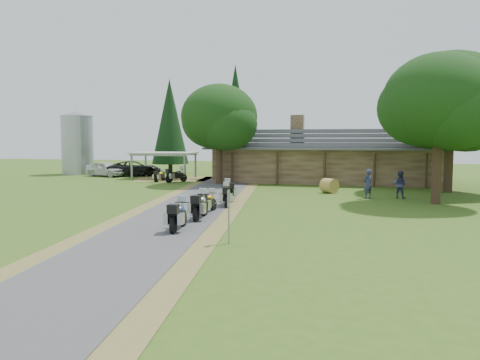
% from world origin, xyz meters
% --- Properties ---
extents(ground, '(120.00, 120.00, 0.00)m').
position_xyz_m(ground, '(0.00, 0.00, 0.00)').
color(ground, '#395919').
rests_on(ground, ground).
extents(driveway, '(51.95, 51.95, 0.00)m').
position_xyz_m(driveway, '(-0.50, 4.00, 0.00)').
color(driveway, '#464648').
rests_on(driveway, ground).
extents(lodge, '(21.40, 9.40, 4.90)m').
position_xyz_m(lodge, '(6.00, 24.00, 2.45)').
color(lodge, brown).
rests_on(lodge, ground).
extents(silo, '(3.84, 3.84, 7.02)m').
position_xyz_m(silo, '(-21.79, 26.40, 3.51)').
color(silo, gray).
rests_on(silo, ground).
extents(carport, '(6.20, 4.27, 2.62)m').
position_xyz_m(carport, '(-10.08, 23.40, 1.31)').
color(carport, silver).
rests_on(carport, ground).
extents(car_white_sedan, '(4.09, 6.44, 1.99)m').
position_xyz_m(car_white_sedan, '(-16.98, 24.07, 0.99)').
color(car_white_sedan, silver).
rests_on(car_white_sedan, ground).
extents(car_dark_suv, '(5.07, 6.84, 2.41)m').
position_xyz_m(car_dark_suv, '(-14.23, 25.23, 1.21)').
color(car_dark_suv, black).
rests_on(car_dark_suv, ground).
extents(motorcycle_row_a, '(0.89, 2.11, 1.40)m').
position_xyz_m(motorcycle_row_a, '(1.20, -1.42, 0.70)').
color(motorcycle_row_a, '#26459B').
rests_on(motorcycle_row_a, ground).
extents(motorcycle_row_b, '(0.84, 2.14, 1.43)m').
position_xyz_m(motorcycle_row_b, '(1.21, 1.48, 0.72)').
color(motorcycle_row_b, '#A2A4A9').
rests_on(motorcycle_row_b, ground).
extents(motorcycle_row_c, '(0.76, 1.87, 1.24)m').
position_xyz_m(motorcycle_row_c, '(0.98, 3.41, 0.62)').
color(motorcycle_row_c, '#C48412').
rests_on(motorcycle_row_c, ground).
extents(motorcycle_row_d, '(1.12, 2.06, 1.34)m').
position_xyz_m(motorcycle_row_d, '(1.21, 6.13, 0.67)').
color(motorcycle_row_d, '#CD5511').
rests_on(motorcycle_row_d, ground).
extents(motorcycle_row_e, '(1.38, 2.05, 1.34)m').
position_xyz_m(motorcycle_row_e, '(0.69, 8.54, 0.67)').
color(motorcycle_row_e, black).
rests_on(motorcycle_row_e, ground).
extents(motorcycle_carport_a, '(0.73, 1.71, 1.14)m').
position_xyz_m(motorcycle_carport_a, '(-9.07, 19.94, 0.57)').
color(motorcycle_carport_a, '#DCB300').
rests_on(motorcycle_carport_a, ground).
extents(motorcycle_carport_b, '(1.66, 2.15, 1.43)m').
position_xyz_m(motorcycle_carport_b, '(-7.25, 19.51, 0.72)').
color(motorcycle_carport_b, slate).
rests_on(motorcycle_carport_b, ground).
extents(person_a, '(0.79, 0.77, 2.26)m').
position_xyz_m(person_a, '(9.32, 11.74, 1.13)').
color(person_a, navy).
rests_on(person_a, ground).
extents(person_b, '(0.74, 0.65, 2.15)m').
position_xyz_m(person_b, '(11.38, 12.38, 1.07)').
color(person_b, navy).
rests_on(person_b, ground).
extents(hay_bale, '(1.43, 1.44, 1.06)m').
position_xyz_m(hay_bale, '(6.69, 14.35, 0.53)').
color(hay_bale, olive).
rests_on(hay_bale, ground).
extents(sign_post, '(0.37, 0.06, 2.04)m').
position_xyz_m(sign_post, '(3.99, -3.40, 1.02)').
color(sign_post, gray).
rests_on(sign_post, ground).
extents(oak_lodge_left, '(6.61, 6.61, 9.43)m').
position_xyz_m(oak_lodge_left, '(-3.02, 18.95, 4.71)').
color(oak_lodge_left, black).
rests_on(oak_lodge_left, ground).
extents(oak_lodge_right, '(8.49, 8.49, 10.70)m').
position_xyz_m(oak_lodge_right, '(15.13, 16.89, 5.35)').
color(oak_lodge_right, black).
rests_on(oak_lodge_right, ground).
extents(oak_driveway, '(6.58, 6.58, 10.04)m').
position_xyz_m(oak_driveway, '(13.26, 10.05, 5.02)').
color(oak_driveway, black).
rests_on(oak_driveway, ground).
extents(cedar_near, '(3.64, 3.64, 11.40)m').
position_xyz_m(cedar_near, '(-3.44, 26.12, 5.70)').
color(cedar_near, black).
rests_on(cedar_near, ground).
extents(cedar_far, '(4.18, 4.18, 10.73)m').
position_xyz_m(cedar_far, '(-12.19, 30.08, 5.37)').
color(cedar_far, black).
rests_on(cedar_far, ground).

